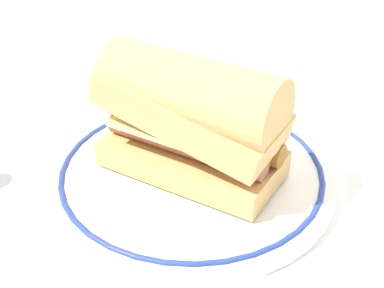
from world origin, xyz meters
The scene contains 4 objects.
ground_plane centered at (0.00, 0.00, 0.00)m, with size 1.50×1.50×0.00m, color silver.
plate centered at (0.00, -0.01, 0.01)m, with size 0.29×0.29×0.01m.
sausage_sandwich centered at (0.00, -0.01, 0.08)m, with size 0.20×0.15×0.12m.
butter_knife centered at (-0.16, 0.13, 0.00)m, with size 0.09×0.12×0.01m.
Camera 1 is at (0.39, -0.29, 0.36)m, focal length 54.65 mm.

